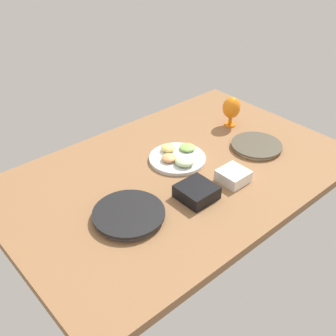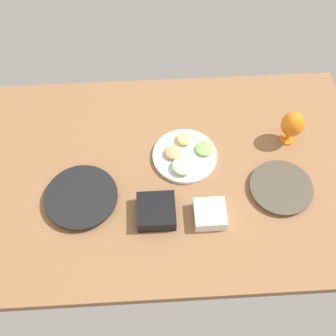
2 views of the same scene
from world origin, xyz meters
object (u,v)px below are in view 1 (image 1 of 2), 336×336
at_px(fruit_platter, 178,157).
at_px(square_bowl_white, 233,175).
at_px(hurricane_glass_orange, 231,108).
at_px(dinner_plate_left, 129,215).
at_px(square_bowl_black, 197,191).
at_px(dinner_plate_right, 256,146).

xyz_separation_m(fruit_platter, square_bowl_white, (0.07, -0.28, 0.01)).
bearing_deg(hurricane_glass_orange, square_bowl_white, -136.89).
bearing_deg(fruit_platter, dinner_plate_left, -157.27).
xyz_separation_m(fruit_platter, hurricane_glass_orange, (0.45, 0.07, 0.09)).
bearing_deg(dinner_plate_left, fruit_platter, 22.73).
distance_m(hurricane_glass_orange, square_bowl_black, 0.67).
relative_size(dinner_plate_right, fruit_platter, 0.93).
distance_m(square_bowl_black, square_bowl_white, 0.20).
relative_size(square_bowl_black, square_bowl_white, 1.22).
distance_m(dinner_plate_left, square_bowl_black, 0.30).
relative_size(fruit_platter, square_bowl_black, 1.85).
xyz_separation_m(dinner_plate_left, hurricane_glass_orange, (0.87, 0.24, 0.09)).
height_order(dinner_plate_right, square_bowl_black, square_bowl_black).
relative_size(dinner_plate_left, hurricane_glass_orange, 1.72).
bearing_deg(dinner_plate_left, square_bowl_black, -15.82).
relative_size(hurricane_glass_orange, square_bowl_black, 1.14).
bearing_deg(dinner_plate_left, hurricane_glass_orange, 15.76).
height_order(dinner_plate_left, fruit_platter, fruit_platter).
height_order(dinner_plate_left, dinner_plate_right, dinner_plate_left).
bearing_deg(square_bowl_black, dinner_plate_left, 164.18).
distance_m(fruit_platter, square_bowl_black, 0.29).
xyz_separation_m(dinner_plate_right, fruit_platter, (-0.37, 0.17, 0.01)).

